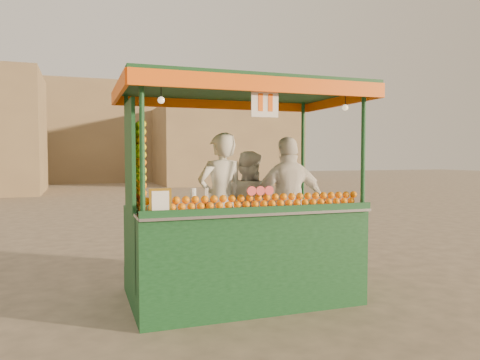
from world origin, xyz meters
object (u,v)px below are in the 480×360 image
object	(u,v)px
juice_cart	(237,231)
vendor_left	(221,201)
vendor_middle	(248,208)
vendor_right	(289,203)

from	to	relation	value
juice_cart	vendor_left	world-z (taller)	juice_cart
vendor_middle	juice_cart	bearing A→B (deg)	104.16
vendor_left	vendor_right	distance (m)	0.92
vendor_left	vendor_right	size ratio (longest dim) A/B	1.03
vendor_middle	vendor_right	distance (m)	0.63
vendor_left	vendor_middle	size ratio (longest dim) A/B	1.15
juice_cart	vendor_right	distance (m)	0.85
juice_cart	vendor_left	xyz separation A→B (m)	(-0.07, 0.44, 0.34)
vendor_left	vendor_right	bearing A→B (deg)	150.87
vendor_middle	vendor_right	world-z (taller)	vendor_right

